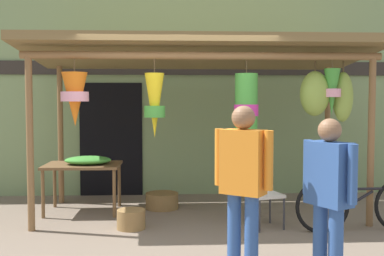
{
  "coord_description": "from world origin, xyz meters",
  "views": [
    {
      "loc": [
        -0.14,
        -5.71,
        1.67
      ],
      "look_at": [
        0.21,
        1.02,
        1.29
      ],
      "focal_mm": 43.51,
      "sensor_mm": 36.0,
      "label": 1
    }
  ],
  "objects_px": {
    "display_table": "(83,169)",
    "folding_chair": "(262,189)",
    "wicker_basket_by_table": "(131,219)",
    "parked_bicycle": "(362,204)",
    "flower_heap_on_table": "(89,160)",
    "wicker_basket_spare": "(162,201)",
    "customer_foreground": "(329,190)",
    "vendor_in_orange": "(243,177)"
  },
  "relations": [
    {
      "from": "display_table",
      "to": "folding_chair",
      "type": "xyz_separation_m",
      "value": [
        2.54,
        -0.94,
        -0.15
      ]
    },
    {
      "from": "folding_chair",
      "to": "wicker_basket_by_table",
      "type": "bearing_deg",
      "value": -178.97
    },
    {
      "from": "parked_bicycle",
      "to": "flower_heap_on_table",
      "type": "bearing_deg",
      "value": 162.12
    },
    {
      "from": "wicker_basket_spare",
      "to": "parked_bicycle",
      "type": "height_order",
      "value": "parked_bicycle"
    },
    {
      "from": "wicker_basket_spare",
      "to": "wicker_basket_by_table",
      "type": "bearing_deg",
      "value": -108.94
    },
    {
      "from": "folding_chair",
      "to": "wicker_basket_by_table",
      "type": "height_order",
      "value": "folding_chair"
    },
    {
      "from": "parked_bicycle",
      "to": "customer_foreground",
      "type": "xyz_separation_m",
      "value": [
        -1.07,
        -1.78,
        0.54
      ]
    },
    {
      "from": "wicker_basket_by_table",
      "to": "vendor_in_orange",
      "type": "relative_size",
      "value": 0.23
    },
    {
      "from": "wicker_basket_by_table",
      "to": "wicker_basket_spare",
      "type": "relative_size",
      "value": 0.73
    },
    {
      "from": "wicker_basket_spare",
      "to": "vendor_in_orange",
      "type": "relative_size",
      "value": 0.31
    },
    {
      "from": "folding_chair",
      "to": "parked_bicycle",
      "type": "distance_m",
      "value": 1.28
    },
    {
      "from": "folding_chair",
      "to": "wicker_basket_by_table",
      "type": "xyz_separation_m",
      "value": [
        -1.74,
        -0.03,
        -0.38
      ]
    },
    {
      "from": "display_table",
      "to": "parked_bicycle",
      "type": "height_order",
      "value": "parked_bicycle"
    },
    {
      "from": "display_table",
      "to": "customer_foreground",
      "type": "bearing_deg",
      "value": -48.14
    },
    {
      "from": "folding_chair",
      "to": "vendor_in_orange",
      "type": "bearing_deg",
      "value": -107.12
    },
    {
      "from": "display_table",
      "to": "wicker_basket_by_table",
      "type": "bearing_deg",
      "value": -50.66
    },
    {
      "from": "vendor_in_orange",
      "to": "parked_bicycle",
      "type": "bearing_deg",
      "value": 40.16
    },
    {
      "from": "display_table",
      "to": "flower_heap_on_table",
      "type": "xyz_separation_m",
      "value": [
        0.1,
        -0.06,
        0.14
      ]
    },
    {
      "from": "vendor_in_orange",
      "to": "customer_foreground",
      "type": "xyz_separation_m",
      "value": [
        0.72,
        -0.27,
        -0.07
      ]
    },
    {
      "from": "display_table",
      "to": "wicker_basket_spare",
      "type": "xyz_separation_m",
      "value": [
        1.19,
        0.17,
        -0.53
      ]
    },
    {
      "from": "folding_chair",
      "to": "customer_foreground",
      "type": "height_order",
      "value": "customer_foreground"
    },
    {
      "from": "folding_chair",
      "to": "customer_foreground",
      "type": "relative_size",
      "value": 0.55
    },
    {
      "from": "customer_foreground",
      "to": "folding_chair",
      "type": "bearing_deg",
      "value": 94.53
    },
    {
      "from": "parked_bicycle",
      "to": "vendor_in_orange",
      "type": "distance_m",
      "value": 2.42
    },
    {
      "from": "wicker_basket_spare",
      "to": "parked_bicycle",
      "type": "xyz_separation_m",
      "value": [
        2.58,
        -1.41,
        0.23
      ]
    },
    {
      "from": "parked_bicycle",
      "to": "vendor_in_orange",
      "type": "bearing_deg",
      "value": -139.84
    },
    {
      "from": "wicker_basket_spare",
      "to": "customer_foreground",
      "type": "bearing_deg",
      "value": -64.56
    },
    {
      "from": "parked_bicycle",
      "to": "wicker_basket_spare",
      "type": "bearing_deg",
      "value": 151.38
    },
    {
      "from": "flower_heap_on_table",
      "to": "customer_foreground",
      "type": "xyz_separation_m",
      "value": [
        2.6,
        -2.96,
        0.1
      ]
    },
    {
      "from": "customer_foreground",
      "to": "parked_bicycle",
      "type": "bearing_deg",
      "value": 59.05
    },
    {
      "from": "customer_foreground",
      "to": "wicker_basket_spare",
      "type": "bearing_deg",
      "value": 115.44
    },
    {
      "from": "display_table",
      "to": "customer_foreground",
      "type": "relative_size",
      "value": 0.73
    },
    {
      "from": "folding_chair",
      "to": "vendor_in_orange",
      "type": "relative_size",
      "value": 0.51
    },
    {
      "from": "parked_bicycle",
      "to": "vendor_in_orange",
      "type": "relative_size",
      "value": 1.07
    },
    {
      "from": "parked_bicycle",
      "to": "vendor_in_orange",
      "type": "xyz_separation_m",
      "value": [
        -1.79,
        -1.51,
        0.62
      ]
    },
    {
      "from": "display_table",
      "to": "vendor_in_orange",
      "type": "relative_size",
      "value": 0.68
    },
    {
      "from": "display_table",
      "to": "parked_bicycle",
      "type": "relative_size",
      "value": 0.64
    },
    {
      "from": "folding_chair",
      "to": "wicker_basket_spare",
      "type": "distance_m",
      "value": 1.79
    },
    {
      "from": "wicker_basket_by_table",
      "to": "folding_chair",
      "type": "bearing_deg",
      "value": 1.03
    },
    {
      "from": "folding_chair",
      "to": "customer_foreground",
      "type": "distance_m",
      "value": 2.12
    },
    {
      "from": "wicker_basket_by_table",
      "to": "parked_bicycle",
      "type": "xyz_separation_m",
      "value": [
        2.98,
        -0.27,
        0.22
      ]
    },
    {
      "from": "display_table",
      "to": "wicker_basket_spare",
      "type": "relative_size",
      "value": 2.18
    }
  ]
}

